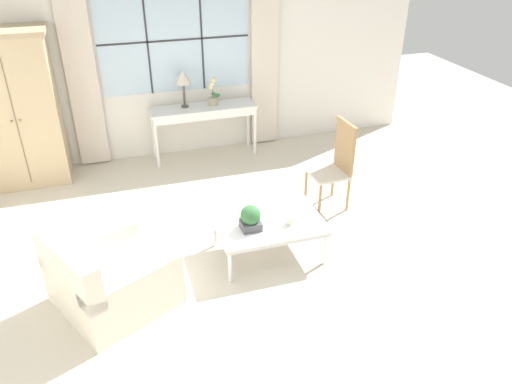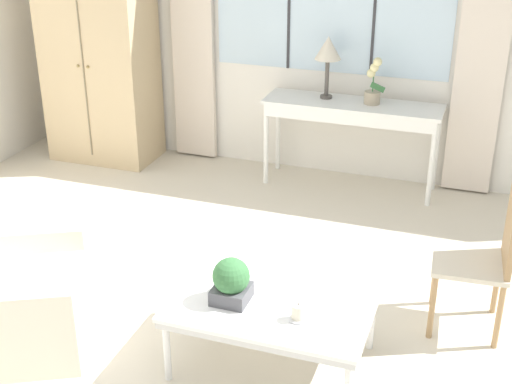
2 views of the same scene
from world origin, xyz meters
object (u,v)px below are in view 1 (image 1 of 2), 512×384
object	(u,v)px
console_table	(203,112)
armchair_upholstered	(110,280)
potted_plant_small	(251,218)
table_lamp	(183,78)
pillar_candle	(290,221)
potted_orchid	(213,94)
side_chair_wooden	(337,161)
armoire	(18,110)
coffee_table	(269,224)

from	to	relation	value
console_table	armchair_upholstered	world-z (taller)	armchair_upholstered
console_table	potted_plant_small	bearing A→B (deg)	-92.00
table_lamp	pillar_candle	distance (m)	2.93
potted_orchid	side_chair_wooden	distance (m)	2.18
potted_orchid	armchair_upholstered	xyz separation A→B (m)	(-1.66, -2.91, -0.66)
table_lamp	side_chair_wooden	distance (m)	2.48
potted_plant_small	pillar_candle	world-z (taller)	potted_plant_small
side_chair_wooden	armoire	bearing A→B (deg)	153.86
table_lamp	armchair_upholstered	size ratio (longest dim) A/B	0.43
potted_plant_small	pillar_candle	xyz separation A→B (m)	(0.40, -0.06, -0.08)
armoire	coffee_table	world-z (taller)	armoire
side_chair_wooden	coffee_table	size ratio (longest dim) A/B	0.98
armoire	console_table	xyz separation A→B (m)	(2.39, 0.06, -0.32)
armchair_upholstered	pillar_candle	xyz separation A→B (m)	(1.81, 0.15, 0.20)
potted_plant_small	coffee_table	bearing A→B (deg)	18.42
armoire	potted_plant_small	world-z (taller)	armoire
coffee_table	potted_plant_small	bearing A→B (deg)	-161.58
potted_plant_small	pillar_candle	bearing A→B (deg)	-8.52
potted_orchid	pillar_candle	xyz separation A→B (m)	(0.15, -2.76, -0.46)
table_lamp	armchair_upholstered	xyz separation A→B (m)	(-1.26, -2.94, -0.92)
console_table	coffee_table	bearing A→B (deg)	-87.25
armchair_upholstered	armoire	bearing A→B (deg)	107.44
console_table	table_lamp	world-z (taller)	table_lamp
potted_orchid	table_lamp	bearing A→B (deg)	176.02
console_table	potted_orchid	distance (m)	0.29
potted_plant_small	armchair_upholstered	bearing A→B (deg)	-171.39
armchair_upholstered	coffee_table	world-z (taller)	armchair_upholstered
armchair_upholstered	potted_plant_small	xyz separation A→B (m)	(1.41, 0.21, 0.28)
side_chair_wooden	potted_orchid	bearing A→B (deg)	119.93
armoire	console_table	size ratio (longest dim) A/B	1.32
potted_orchid	armchair_upholstered	distance (m)	3.42
armoire	potted_orchid	world-z (taller)	armoire
console_table	potted_plant_small	size ratio (longest dim) A/B	5.83
pillar_candle	side_chair_wooden	bearing A→B (deg)	43.68
console_table	table_lamp	distance (m)	0.57
armoire	potted_orchid	xyz separation A→B (m)	(2.55, 0.09, -0.08)
coffee_table	potted_orchid	bearing A→B (deg)	89.29
potted_orchid	potted_plant_small	xyz separation A→B (m)	(-0.25, -2.70, -0.38)
armoire	console_table	distance (m)	2.41
armoire	table_lamp	distance (m)	2.15
coffee_table	pillar_candle	size ratio (longest dim) A/B	10.60
table_lamp	armchair_upholstered	distance (m)	3.33
side_chair_wooden	potted_plant_small	distance (m)	1.56
side_chair_wooden	coffee_table	xyz separation A→B (m)	(-1.11, -0.75, -0.21)
potted_orchid	coffee_table	size ratio (longest dim) A/B	0.36
side_chair_wooden	coffee_table	world-z (taller)	side_chair_wooden
armoire	coffee_table	xyz separation A→B (m)	(2.52, -2.53, -0.62)
console_table	table_lamp	size ratio (longest dim) A/B	2.83
armoire	potted_plant_small	distance (m)	3.50
console_table	potted_plant_small	distance (m)	2.67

